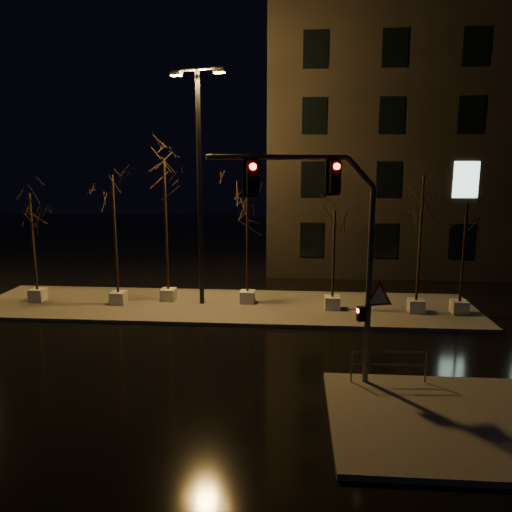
{
  "coord_description": "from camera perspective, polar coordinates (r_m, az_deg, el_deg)",
  "views": [
    {
      "loc": [
        3.06,
        -15.28,
        6.44
      ],
      "look_at": [
        1.56,
        3.82,
        2.8
      ],
      "focal_mm": 35.0,
      "sensor_mm": 36.0,
      "label": 1
    }
  ],
  "objects": [
    {
      "name": "ground",
      "position": [
        16.86,
        -6.45,
        -11.76
      ],
      "size": [
        90.0,
        90.0,
        0.0
      ],
      "primitive_type": "plane",
      "color": "black",
      "rests_on": "ground"
    },
    {
      "name": "median",
      "position": [
        22.42,
        -3.56,
        -5.76
      ],
      "size": [
        22.0,
        5.0,
        0.15
      ],
      "primitive_type": "cube",
      "color": "#4E4B45",
      "rests_on": "ground"
    },
    {
      "name": "sidewalk_corner",
      "position": [
        14.11,
        23.35,
        -17.0
      ],
      "size": [
        7.0,
        5.0,
        0.15
      ],
      "primitive_type": "cube",
      "color": "#4E4B45",
      "rests_on": "ground"
    },
    {
      "name": "building",
      "position": [
        35.05,
        23.18,
        11.64
      ],
      "size": [
        25.0,
        12.0,
        15.0
      ],
      "primitive_type": "cube",
      "color": "black",
      "rests_on": "ground"
    },
    {
      "name": "tree_0",
      "position": [
        24.41,
        -24.31,
        4.02
      ],
      "size": [
        1.8,
        1.8,
        5.04
      ],
      "color": "beige",
      "rests_on": "median"
    },
    {
      "name": "tree_1",
      "position": [
        22.56,
        -15.97,
        5.7
      ],
      "size": [
        1.8,
        1.8,
        5.88
      ],
      "color": "beige",
      "rests_on": "median"
    },
    {
      "name": "tree_2",
      "position": [
        22.56,
        -10.37,
        7.32
      ],
      "size": [
        1.8,
        1.8,
        6.6
      ],
      "color": "beige",
      "rests_on": "median"
    },
    {
      "name": "tree_3",
      "position": [
        21.91,
        -1.0,
        4.38
      ],
      "size": [
        1.8,
        1.8,
        5.08
      ],
      "color": "beige",
      "rests_on": "median"
    },
    {
      "name": "tree_4",
      "position": [
        21.31,
        8.94,
        2.62
      ],
      "size": [
        1.8,
        1.8,
        4.38
      ],
      "color": "beige",
      "rests_on": "median"
    },
    {
      "name": "tree_5",
      "position": [
        21.51,
        18.44,
        5.31
      ],
      "size": [
        1.8,
        1.8,
        5.87
      ],
      "color": "beige",
      "rests_on": "median"
    },
    {
      "name": "tree_6",
      "position": [
        22.05,
        22.82,
        2.95
      ],
      "size": [
        1.8,
        1.8,
        4.76
      ],
      "color": "beige",
      "rests_on": "median"
    },
    {
      "name": "traffic_signal_mast",
      "position": [
        13.66,
        9.08,
        2.01
      ],
      "size": [
        5.08,
        1.64,
        6.46
      ],
      "rotation": [
        0.0,
        0.0,
        0.31
      ],
      "color": "#56595E",
      "rests_on": "sidewalk_corner"
    },
    {
      "name": "streetlight_main",
      "position": [
        21.85,
        -6.5,
        9.46
      ],
      "size": [
        2.49,
        0.98,
        10.09
      ],
      "rotation": [
        0.0,
        0.0,
        -0.29
      ],
      "color": "black",
      "rests_on": "median"
    },
    {
      "name": "guard_rail_a",
      "position": [
        15.16,
        14.95,
        -11.62
      ],
      "size": [
        2.17,
        0.18,
        0.94
      ],
      "rotation": [
        0.0,
        0.0,
        0.06
      ],
      "color": "#56595E",
      "rests_on": "sidewalk_corner"
    }
  ]
}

